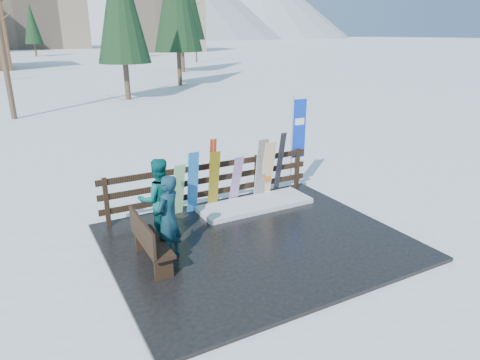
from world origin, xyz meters
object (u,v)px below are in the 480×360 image
snowboard_4 (261,170)px  person_back (159,199)px  snowboard_3 (236,180)px  snowboard_1 (179,190)px  bench (148,240)px  snowboard_2 (214,180)px  rental_flag (297,132)px  snowboard_5 (267,170)px  snowboard_0 (193,183)px  person_front (168,218)px

snowboard_4 → person_back: size_ratio=0.93×
snowboard_3 → snowboard_1: bearing=180.0°
bench → snowboard_2: snowboard_2 is taller
snowboard_1 → snowboard_3: 1.54m
rental_flag → bench: bearing=-156.2°
snowboard_5 → snowboard_3: bearing=180.0°
snowboard_0 → snowboard_3: (1.17, 0.00, -0.13)m
snowboard_1 → snowboard_4: snowboard_4 is taller
snowboard_5 → rental_flag: bearing=13.8°
snowboard_5 → person_back: bearing=-164.2°
snowboard_4 → snowboard_5: snowboard_4 is taller
snowboard_2 → person_front: person_front is taller
snowboard_2 → rental_flag: 2.79m
bench → snowboard_5: size_ratio=0.95×
snowboard_4 → rental_flag: bearing=11.7°
snowboard_3 → person_front: size_ratio=0.80×
snowboard_1 → rental_flag: rental_flag is taller
bench → snowboard_1: 2.31m
snowboard_3 → rental_flag: rental_flag is taller
snowboard_0 → person_front: bearing=-124.4°
rental_flag → person_front: rental_flag is taller
snowboard_4 → rental_flag: (1.30, 0.27, 0.79)m
snowboard_3 → person_front: (-2.44, -1.85, 0.20)m
person_front → snowboard_5: bearing=171.5°
rental_flag → person_front: size_ratio=1.53×
bench → snowboard_1: bearing=55.1°
bench → person_back: size_ratio=0.85×
bench → snowboard_3: bearing=33.5°
snowboard_1 → person_front: 2.07m
bench → person_front: size_ratio=0.88×
snowboard_5 → person_back: person_back is taller
bench → snowboard_4: 4.06m
bench → snowboard_3: (2.86, 1.89, 0.14)m
bench → snowboard_2: 2.94m
snowboard_4 → person_front: (-3.17, -1.85, 0.03)m
snowboard_1 → snowboard_5: size_ratio=0.87×
snowboard_4 → snowboard_1: bearing=180.0°
rental_flag → person_back: size_ratio=1.47×
snowboard_3 → person_back: person_back is taller
snowboard_5 → rental_flag: size_ratio=0.61×
snowboard_0 → snowboard_5: bearing=0.0°
person_front → snowboard_3: bearing=179.9°
rental_flag → person_back: rental_flag is taller
rental_flag → snowboard_1: bearing=-175.7°
snowboard_5 → person_front: (-3.36, -1.85, 0.07)m
snowboard_1 → snowboard_3: snowboard_1 is taller
snowboard_3 → snowboard_5: (0.93, 0.00, 0.12)m
bench → person_front: bearing=5.2°
rental_flag → snowboard_2: bearing=-174.2°
snowboard_1 → rental_flag: bearing=4.3°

